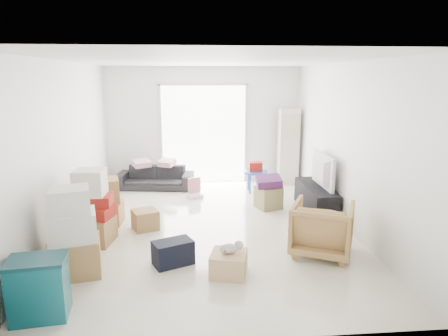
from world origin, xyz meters
TOP-DOWN VIEW (x-y plane):
  - room_shell at (0.00, 0.00)m, footprint 4.98×6.48m
  - sliding_door at (0.00, 2.98)m, footprint 2.10×0.04m
  - ac_tower at (1.95, 2.65)m, footprint 0.45×0.30m
  - tv_console at (2.00, 0.63)m, footprint 0.44×1.46m
  - television at (2.00, 0.63)m, footprint 0.63×1.07m
  - sofa at (-1.12, 2.50)m, footprint 1.74×0.72m
  - pillow_left at (-1.41, 2.49)m, footprint 0.46×0.42m
  - pillow_right at (-0.86, 2.52)m, footprint 0.46×0.43m
  - armchair at (1.51, -1.18)m, footprint 1.05×1.03m
  - storage_bins at (-1.90, -2.44)m, footprint 0.62×0.47m
  - box_stack_a at (-1.80, -1.51)m, footprint 0.72×0.64m
  - box_stack_b at (-1.80, -0.51)m, footprint 0.69×0.64m
  - box_stack_c at (-1.77, 0.30)m, footprint 0.56×0.55m
  - loose_box at (-1.08, -0.00)m, footprint 0.50×0.50m
  - duffel_bag at (-0.57, -1.34)m, footprint 0.59×0.49m
  - ottoman at (1.15, 0.89)m, footprint 0.53×0.53m
  - blanket at (1.15, 0.89)m, footprint 0.48×0.48m
  - kids_table at (1.08, 2.03)m, footprint 0.54×0.54m
  - toy_walker at (-0.25, 1.74)m, footprint 0.38×0.37m
  - wood_crate at (0.14, -1.69)m, footprint 0.53×0.53m
  - plush_bunny at (0.17, -1.68)m, footprint 0.31×0.17m

SIDE VIEW (x-z plane):
  - toy_walker at x=-0.25m, z-range -0.09..0.31m
  - wood_crate at x=0.14m, z-range 0.00..0.29m
  - loose_box at x=-1.08m, z-range 0.00..0.32m
  - duffel_bag at x=-0.57m, z-range 0.00..0.33m
  - ottoman at x=1.15m, z-range 0.00..0.42m
  - tv_console at x=2.00m, z-range 0.00..0.49m
  - storage_bins at x=-1.90m, z-range 0.00..0.66m
  - sofa at x=-1.12m, z-range 0.00..0.66m
  - plush_bunny at x=0.17m, z-range 0.29..0.44m
  - box_stack_c at x=-1.77m, z-range -0.01..0.78m
  - armchair at x=1.51m, z-range 0.00..0.83m
  - kids_table at x=1.08m, z-range 0.14..0.81m
  - blanket at x=1.15m, z-range 0.42..0.56m
  - box_stack_b at x=-1.80m, z-range -0.07..1.06m
  - box_stack_a at x=-1.80m, z-range -0.06..1.08m
  - television at x=2.00m, z-range 0.49..0.63m
  - pillow_left at x=-1.41m, z-range 0.66..0.78m
  - pillow_right at x=-0.86m, z-range 0.66..0.79m
  - ac_tower at x=1.95m, z-range 0.00..1.75m
  - sliding_door at x=0.00m, z-range 0.08..2.41m
  - room_shell at x=0.00m, z-range -0.24..2.94m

